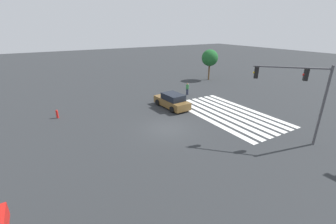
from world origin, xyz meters
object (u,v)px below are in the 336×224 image
(pedestrian, at_px, (187,88))
(tree_corner_a, at_px, (210,58))
(traffic_signal_mast, at_px, (303,89))
(fire_hydrant, at_px, (57,114))
(car_3, at_px, (172,101))

(pedestrian, xyz_separation_m, tree_corner_a, (5.57, -8.41, 2.77))
(traffic_signal_mast, relative_size, tree_corner_a, 1.21)
(pedestrian, bearing_deg, traffic_signal_mast, 42.22)
(fire_hydrant, bearing_deg, car_3, -105.65)
(traffic_signal_mast, xyz_separation_m, pedestrian, (14.88, -0.55, -3.44))
(car_3, xyz_separation_m, pedestrian, (3.25, -4.40, 0.10))
(car_3, distance_m, tree_corner_a, 15.81)
(tree_corner_a, bearing_deg, traffic_signal_mast, 156.34)
(tree_corner_a, bearing_deg, fire_hydrant, 103.10)
(car_3, relative_size, tree_corner_a, 0.95)
(tree_corner_a, bearing_deg, pedestrian, 123.51)
(car_3, bearing_deg, tree_corner_a, -58.68)
(traffic_signal_mast, relative_size, fire_hydrant, 7.04)
(car_3, distance_m, pedestrian, 5.47)
(pedestrian, bearing_deg, tree_corner_a, 167.85)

